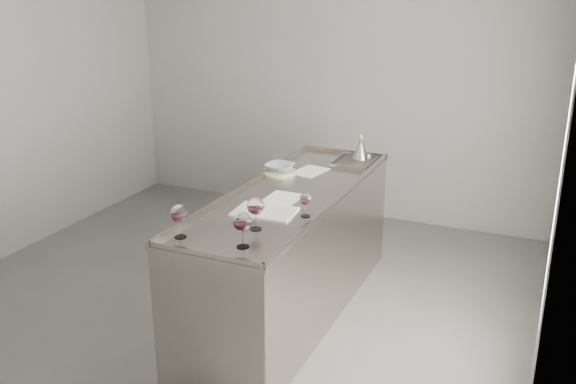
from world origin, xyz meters
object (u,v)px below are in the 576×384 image
at_px(ceramic_bowl, 280,167).
at_px(wine_funnel, 361,151).
at_px(wine_glass_small, 306,200).
at_px(wine_glass_left, 179,214).
at_px(wine_glass_middle, 242,223).
at_px(notebook, 265,211).
at_px(wine_glass_right, 255,207).
at_px(counter, 290,253).

distance_m(ceramic_bowl, wine_funnel, 0.80).
bearing_deg(wine_glass_small, ceramic_bowl, 124.38).
relative_size(wine_glass_left, wine_glass_small, 1.31).
distance_m(wine_glass_middle, notebook, 0.59).
bearing_deg(wine_glass_middle, wine_glass_left, -176.92).
bearing_deg(wine_glass_small, wine_glass_right, -120.50).
height_order(wine_glass_right, wine_funnel, wine_funnel).
height_order(wine_glass_small, notebook, wine_glass_small).
relative_size(wine_glass_middle, ceramic_bowl, 0.95).
relative_size(wine_glass_middle, wine_funnel, 0.93).
distance_m(counter, ceramic_bowl, 0.72).
height_order(wine_glass_right, ceramic_bowl, wine_glass_right).
bearing_deg(wine_glass_left, counter, 74.72).
xyz_separation_m(wine_glass_right, notebook, (-0.08, 0.29, -0.14)).
bearing_deg(wine_funnel, counter, -99.35).
bearing_deg(wine_glass_middle, notebook, 103.22).
xyz_separation_m(wine_glass_middle, wine_glass_small, (0.14, 0.60, -0.04)).
bearing_deg(notebook, counter, 85.52).
xyz_separation_m(counter, wine_glass_left, (-0.28, -1.01, 0.61)).
height_order(wine_glass_right, wine_glass_small, wine_glass_right).
xyz_separation_m(ceramic_bowl, wine_funnel, (0.45, 0.66, 0.02)).
distance_m(counter, wine_glass_small, 0.75).
bearing_deg(wine_glass_left, wine_glass_small, 48.59).
height_order(counter, wine_glass_right, wine_glass_right).
distance_m(wine_glass_middle, ceramic_bowl, 1.47).
distance_m(wine_glass_left, ceramic_bowl, 1.43).
distance_m(wine_glass_right, wine_glass_small, 0.38).
xyz_separation_m(counter, wine_glass_right, (0.08, -0.71, 0.61)).
relative_size(notebook, wine_funnel, 1.87).
bearing_deg(wine_glass_small, wine_glass_left, -131.41).
bearing_deg(ceramic_bowl, wine_glass_middle, -73.77).
bearing_deg(wine_funnel, wine_glass_left, -102.25).
distance_m(wine_glass_small, notebook, 0.30).
relative_size(wine_glass_small, wine_funnel, 0.70).
xyz_separation_m(wine_glass_left, wine_glass_middle, (0.41, 0.02, 0.00)).
xyz_separation_m(counter, ceramic_bowl, (-0.28, 0.42, 0.52)).
height_order(wine_glass_middle, wine_glass_right, wine_glass_middle).
distance_m(wine_glass_middle, wine_glass_small, 0.62).
height_order(wine_glass_left, ceramic_bowl, wine_glass_left).
distance_m(counter, wine_glass_middle, 1.17).
relative_size(wine_glass_left, ceramic_bowl, 0.94).
height_order(counter, notebook, counter).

